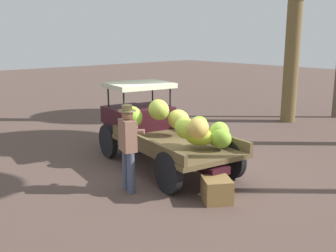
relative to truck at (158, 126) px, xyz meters
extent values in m
plane|color=brown|center=(-0.83, 0.03, -0.91)|extent=(60.00, 60.00, 0.00)
cube|color=#341018|center=(-0.35, 0.07, -0.44)|extent=(4.02, 1.08, 0.16)
cylinder|color=black|center=(1.21, 0.62, -0.49)|extent=(0.85, 0.27, 0.84)
cylinder|color=black|center=(0.95, -0.96, -0.49)|extent=(0.85, 0.27, 0.84)
cylinder|color=black|center=(-1.55, 1.07, -0.49)|extent=(0.85, 0.27, 0.84)
cylinder|color=black|center=(-1.81, -0.50, -0.49)|extent=(0.85, 0.27, 0.84)
cube|color=brown|center=(-0.79, 0.14, -0.26)|extent=(3.24, 2.18, 0.10)
cube|color=brown|center=(-0.66, 0.93, -0.10)|extent=(2.97, 0.56, 0.22)
cube|color=brown|center=(-0.92, -0.65, -0.10)|extent=(2.97, 0.56, 0.22)
cube|color=#341018|center=(0.88, -0.13, 0.06)|extent=(1.33, 1.68, 0.55)
cube|color=#341018|center=(1.77, -0.28, 0.01)|extent=(0.86, 1.16, 0.44)
cylinder|color=black|center=(1.42, 0.43, 0.61)|extent=(0.04, 0.04, 0.55)
cylinder|color=black|center=(1.21, -0.84, 0.61)|extent=(0.04, 0.04, 0.55)
cylinder|color=black|center=(0.55, 0.57, 0.61)|extent=(0.04, 0.04, 0.55)
cylinder|color=black|center=(0.35, -0.70, 0.61)|extent=(0.04, 0.04, 0.55)
cube|color=beige|center=(0.88, -0.13, 0.89)|extent=(1.45, 1.70, 0.12)
ellipsoid|color=#81AE32|center=(-1.79, -0.16, 0.04)|extent=(0.70, 0.70, 0.55)
ellipsoid|color=#85B02C|center=(-1.32, -0.01, 0.25)|extent=(0.71, 0.70, 0.52)
ellipsoid|color=#8DB839|center=(-1.68, -0.26, 0.12)|extent=(0.68, 0.68, 0.49)
ellipsoid|color=#B0CF3B|center=(-1.48, 0.55, 0.31)|extent=(0.71, 0.64, 0.46)
ellipsoid|color=#BAB64D|center=(-0.36, -0.32, 0.18)|extent=(0.61, 0.60, 0.59)
ellipsoid|color=#B8C933|center=(-1.47, 0.12, 0.05)|extent=(0.74, 0.70, 0.43)
ellipsoid|color=#98AB3B|center=(-0.17, 0.12, 0.44)|extent=(0.74, 0.77, 0.63)
ellipsoid|color=#8DBF36|center=(0.24, 0.57, 0.28)|extent=(0.67, 0.76, 0.65)
ellipsoid|color=gold|center=(-1.91, 0.62, 0.39)|extent=(0.74, 0.75, 0.48)
cylinder|color=#485067|center=(-0.81, 1.53, -0.50)|extent=(0.15, 0.15, 0.82)
cylinder|color=#485067|center=(-1.06, 1.60, -0.50)|extent=(0.15, 0.15, 0.82)
cube|color=#906551|center=(-0.94, 1.56, 0.22)|extent=(0.45, 0.34, 0.61)
cylinder|color=#906551|center=(-0.87, 1.44, 0.31)|extent=(0.25, 0.41, 0.10)
cylinder|color=#906551|center=(-1.06, 1.49, 0.31)|extent=(0.38, 0.32, 0.10)
sphere|color=#93674B|center=(-0.94, 1.56, 0.64)|extent=(0.22, 0.22, 0.22)
cylinder|color=olive|center=(-0.94, 1.56, 0.70)|extent=(0.34, 0.34, 0.02)
cylinder|color=olive|center=(-0.94, 1.56, 0.76)|extent=(0.20, 0.20, 0.10)
cube|color=olive|center=(-2.44, 0.65, -0.69)|extent=(0.73, 0.71, 0.44)
camera|label=1|loc=(-6.95, 5.90, 2.09)|focal=42.32mm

